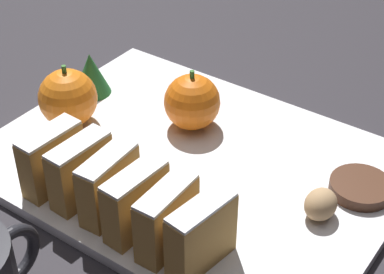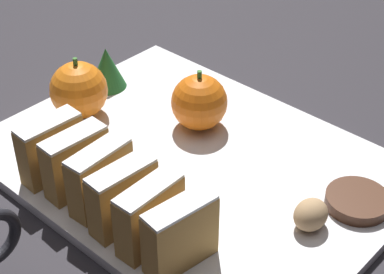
# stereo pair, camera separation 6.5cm
# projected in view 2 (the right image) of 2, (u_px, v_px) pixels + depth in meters

# --- Properties ---
(ground_plane) EXTENTS (6.00, 6.00, 0.00)m
(ground_plane) POSITION_uv_depth(u_px,v_px,m) (192.00, 169.00, 0.67)
(ground_plane) COLOR #28262B
(serving_platter) EXTENTS (0.31, 0.41, 0.01)m
(serving_platter) POSITION_uv_depth(u_px,v_px,m) (192.00, 165.00, 0.67)
(serving_platter) COLOR white
(serving_platter) RESTS_ON ground_plane
(stollen_slice_front) EXTENTS (0.07, 0.03, 0.06)m
(stollen_slice_front) POSITION_uv_depth(u_px,v_px,m) (180.00, 234.00, 0.53)
(stollen_slice_front) COLOR #B28442
(stollen_slice_front) RESTS_ON serving_platter
(stollen_slice_second) EXTENTS (0.07, 0.03, 0.06)m
(stollen_slice_second) POSITION_uv_depth(u_px,v_px,m) (150.00, 216.00, 0.55)
(stollen_slice_second) COLOR #B28442
(stollen_slice_second) RESTS_ON serving_platter
(stollen_slice_third) EXTENTS (0.07, 0.03, 0.06)m
(stollen_slice_third) POSITION_uv_depth(u_px,v_px,m) (123.00, 197.00, 0.57)
(stollen_slice_third) COLOR #B28442
(stollen_slice_third) RESTS_ON serving_platter
(stollen_slice_fourth) EXTENTS (0.07, 0.03, 0.06)m
(stollen_slice_fourth) POSITION_uv_depth(u_px,v_px,m) (100.00, 178.00, 0.59)
(stollen_slice_fourth) COLOR #B28442
(stollen_slice_fourth) RESTS_ON serving_platter
(stollen_slice_fifth) EXTENTS (0.07, 0.03, 0.06)m
(stollen_slice_fifth) POSITION_uv_depth(u_px,v_px,m) (76.00, 162.00, 0.61)
(stollen_slice_fifth) COLOR #B28442
(stollen_slice_fifth) RESTS_ON serving_platter
(stollen_slice_sixth) EXTENTS (0.07, 0.03, 0.06)m
(stollen_slice_sixth) POSITION_uv_depth(u_px,v_px,m) (51.00, 149.00, 0.63)
(stollen_slice_sixth) COLOR #B28442
(stollen_slice_sixth) RESTS_ON serving_platter
(orange_near) EXTENTS (0.06, 0.06, 0.07)m
(orange_near) POSITION_uv_depth(u_px,v_px,m) (199.00, 102.00, 0.70)
(orange_near) COLOR orange
(orange_near) RESTS_ON serving_platter
(orange_far) EXTENTS (0.06, 0.06, 0.07)m
(orange_far) POSITION_uv_depth(u_px,v_px,m) (79.00, 90.00, 0.71)
(orange_far) COLOR orange
(orange_far) RESTS_ON serving_platter
(walnut) EXTENTS (0.04, 0.03, 0.03)m
(walnut) POSITION_uv_depth(u_px,v_px,m) (309.00, 216.00, 0.57)
(walnut) COLOR tan
(walnut) RESTS_ON serving_platter
(chocolate_cookie) EXTENTS (0.06, 0.06, 0.01)m
(chocolate_cookie) POSITION_uv_depth(u_px,v_px,m) (357.00, 201.00, 0.60)
(chocolate_cookie) COLOR #472819
(chocolate_cookie) RESTS_ON serving_platter
(evergreen_sprig) EXTENTS (0.04, 0.04, 0.05)m
(evergreen_sprig) POSITION_uv_depth(u_px,v_px,m) (107.00, 68.00, 0.77)
(evergreen_sprig) COLOR #23662D
(evergreen_sprig) RESTS_ON serving_platter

